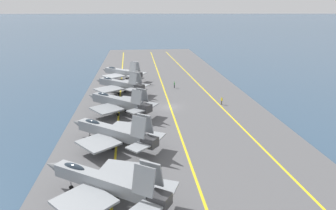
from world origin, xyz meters
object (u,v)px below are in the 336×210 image
object	(u,v)px
parked_jet_nearest	(104,182)
parked_jet_second	(113,132)
parked_jet_fourth	(119,84)
crew_yellow_vest	(222,100)
crew_green_vest	(174,84)
parked_jet_third	(118,102)
parked_jet_fifth	(122,72)

from	to	relation	value
parked_jet_nearest	parked_jet_second	distance (m)	14.75
parked_jet_fourth	crew_yellow_vest	bearing A→B (deg)	-116.79
parked_jet_second	crew_green_vest	size ratio (longest dim) A/B	8.99
parked_jet_third	parked_jet_fourth	size ratio (longest dim) A/B	1.06
parked_jet_fifth	parked_jet_fourth	bearing A→B (deg)	179.80
parked_jet_fifth	crew_green_vest	world-z (taller)	parked_jet_fifth
parked_jet_fourth	crew_yellow_vest	world-z (taller)	parked_jet_fourth
parked_jet_nearest	parked_jet_second	size ratio (longest dim) A/B	1.02
parked_jet_third	crew_yellow_vest	distance (m)	23.46
crew_yellow_vest	parked_jet_second	bearing A→B (deg)	129.43
parked_jet_fifth	crew_yellow_vest	distance (m)	35.50
parked_jet_third	crew_yellow_vest	world-z (taller)	parked_jet_third
parked_jet_second	parked_jet_fifth	bearing A→B (deg)	0.58
parked_jet_second	parked_jet_third	xyz separation A→B (m)	(15.58, -0.02, 0.10)
crew_yellow_vest	parked_jet_third	bearing A→B (deg)	98.55
parked_jet_nearest	parked_jet_third	xyz separation A→B (m)	(30.32, 0.09, -0.14)
parked_jet_nearest	parked_jet_fifth	world-z (taller)	parked_jet_nearest
parked_jet_third	parked_jet_fifth	world-z (taller)	parked_jet_fifth
crew_yellow_vest	crew_green_vest	xyz separation A→B (m)	(15.78, 8.90, 0.00)
parked_jet_fourth	crew_yellow_vest	size ratio (longest dim) A/B	8.32
parked_jet_nearest	parked_jet_second	xyz separation A→B (m)	(14.74, 0.11, -0.24)
parked_jet_second	crew_green_vest	xyz separation A→B (m)	(34.84, -14.28, -1.40)
parked_jet_fourth	crew_green_vest	bearing A→B (deg)	-75.53
parked_jet_nearest	crew_green_vest	world-z (taller)	parked_jet_nearest
parked_jet_second	parked_jet_fourth	world-z (taller)	parked_jet_second
parked_jet_third	crew_green_vest	world-z (taller)	parked_jet_third
parked_jet_fifth	crew_green_vest	bearing A→B (deg)	-125.89
parked_jet_third	parked_jet_fourth	world-z (taller)	parked_jet_third
parked_jet_fifth	parked_jet_nearest	bearing A→B (deg)	-179.46
crew_green_vest	parked_jet_nearest	bearing A→B (deg)	164.06
crew_yellow_vest	parked_jet_nearest	bearing A→B (deg)	145.69
parked_jet_fourth	parked_jet_fifth	distance (m)	14.48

